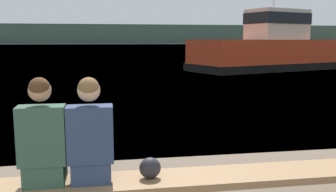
% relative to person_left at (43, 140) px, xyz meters
% --- Properties ---
extents(water_surface, '(240.00, 240.00, 0.00)m').
position_rel_person_left_xyz_m(water_surface, '(-0.16, 122.04, -0.90)').
color(water_surface, '#5684A3').
rests_on(water_surface, ground).
extents(far_shoreline, '(600.00, 12.00, 9.10)m').
position_rel_person_left_xyz_m(far_shoreline, '(-0.16, 183.38, 3.65)').
color(far_shoreline, '#384233').
rests_on(far_shoreline, ground).
extents(person_left, '(0.42, 0.41, 1.01)m').
position_rel_person_left_xyz_m(person_left, '(0.00, 0.00, 0.00)').
color(person_left, '#2D4C3D').
rests_on(person_left, bench_main).
extents(person_right, '(0.42, 0.41, 1.01)m').
position_rel_person_left_xyz_m(person_right, '(0.43, -0.00, 0.00)').
color(person_right, navy).
rests_on(person_right, bench_main).
extents(shopping_bag, '(0.21, 0.17, 0.21)m').
position_rel_person_left_xyz_m(shopping_bag, '(0.99, -0.01, -0.32)').
color(shopping_bag, '#232328').
rests_on(shopping_bag, bench_main).
extents(tugboat_red, '(10.80, 6.84, 6.78)m').
position_rel_person_left_xyz_m(tugboat_red, '(10.68, 18.17, 0.25)').
color(tugboat_red, red).
rests_on(tugboat_red, water_surface).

